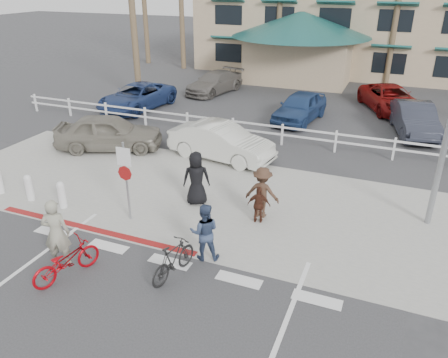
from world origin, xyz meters
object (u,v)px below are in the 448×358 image
at_px(sign_post, 126,178).
at_px(car_red_compact, 109,132).
at_px(car_white_sedan, 221,142).
at_px(bike_red, 66,261).
at_px(bike_black, 174,260).

distance_m(sign_post, car_red_compact, 6.54).
relative_size(sign_post, car_white_sedan, 0.64).
height_order(bike_red, car_red_compact, car_red_compact).
height_order(sign_post, bike_red, sign_post).
xyz_separation_m(bike_black, car_red_compact, (-6.94, 6.99, 0.29)).
bearing_deg(bike_red, sign_post, -67.71).
bearing_deg(bike_red, car_white_sedan, -74.53).
height_order(sign_post, car_white_sedan, sign_post).
bearing_deg(car_red_compact, car_white_sedan, -102.63).
bearing_deg(car_red_compact, bike_red, -173.46).
distance_m(car_white_sedan, car_red_compact, 5.07).
bearing_deg(bike_black, sign_post, -26.57).
bearing_deg(bike_black, car_red_compact, -34.24).
relative_size(sign_post, bike_black, 1.74).
bearing_deg(sign_post, bike_black, -37.54).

